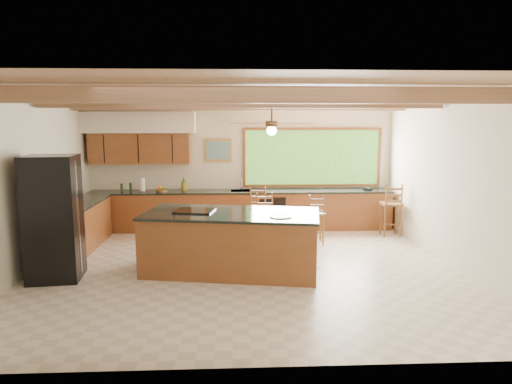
{
  "coord_description": "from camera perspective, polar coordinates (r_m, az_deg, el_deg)",
  "views": [
    {
      "loc": [
        -0.16,
        -7.63,
        2.52
      ],
      "look_at": [
        0.24,
        0.8,
        1.21
      ],
      "focal_mm": 32.0,
      "sensor_mm": 36.0,
      "label": 1
    }
  ],
  "objects": [
    {
      "name": "ground",
      "position": [
        8.03,
        -1.43,
        -9.47
      ],
      "size": [
        7.2,
        7.2,
        0.0
      ],
      "primitive_type": "plane",
      "color": "beige",
      "rests_on": "ground"
    },
    {
      "name": "room_shell",
      "position": [
        8.28,
        -2.77,
        6.68
      ],
      "size": [
        7.27,
        6.54,
        3.02
      ],
      "color": "beige",
      "rests_on": "ground"
    },
    {
      "name": "counter_run",
      "position": [
        10.37,
        -6.29,
        -2.68
      ],
      "size": [
        7.12,
        3.1,
        1.24
      ],
      "color": "brown",
      "rests_on": "ground"
    },
    {
      "name": "island",
      "position": [
        7.77,
        -3.07,
        -6.2
      ],
      "size": [
        3.1,
        1.85,
        1.03
      ],
      "rotation": [
        0.0,
        0.0,
        -0.17
      ],
      "color": "brown",
      "rests_on": "ground"
    },
    {
      "name": "refrigerator",
      "position": [
        7.95,
        -23.99,
        -2.99
      ],
      "size": [
        0.85,
        0.83,
        2.0
      ],
      "rotation": [
        0.0,
        0.0,
        0.1
      ],
      "color": "black",
      "rests_on": "ground"
    },
    {
      "name": "bar_stool_a",
      "position": [
        9.37,
        0.89,
        -2.68
      ],
      "size": [
        0.45,
        0.45,
        1.1
      ],
      "rotation": [
        0.0,
        0.0,
        0.15
      ],
      "color": "brown",
      "rests_on": "ground"
    },
    {
      "name": "bar_stool_b",
      "position": [
        9.99,
        0.45,
        -1.86
      ],
      "size": [
        0.49,
        0.49,
        1.13
      ],
      "rotation": [
        0.0,
        0.0,
        -0.25
      ],
      "color": "brown",
      "rests_on": "ground"
    },
    {
      "name": "bar_stool_c",
      "position": [
        9.51,
        7.46,
        -2.8
      ],
      "size": [
        0.37,
        0.37,
        1.04
      ],
      "rotation": [
        0.0,
        0.0,
        -0.0
      ],
      "color": "brown",
      "rests_on": "ground"
    },
    {
      "name": "bar_stool_d",
      "position": [
        10.47,
        16.65,
        -1.56
      ],
      "size": [
        0.45,
        0.45,
        1.19
      ],
      "rotation": [
        0.0,
        0.0,
        -0.06
      ],
      "color": "brown",
      "rests_on": "ground"
    }
  ]
}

